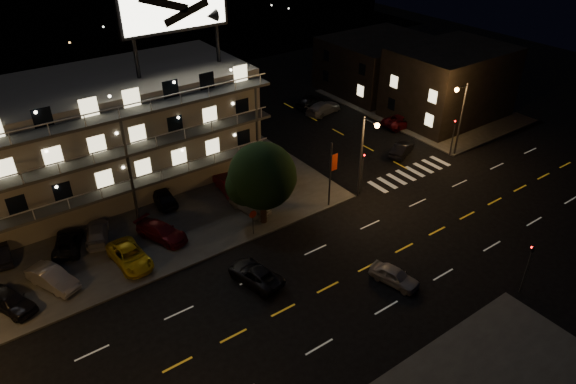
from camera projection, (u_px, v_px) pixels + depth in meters
ground at (348, 277)px, 38.59m from camera, size 140.00×140.00×0.00m
curb_nw at (80, 215)px, 45.43m from camera, size 44.00×24.00×0.15m
curb_ne at (420, 105)px, 67.24m from camera, size 16.00×24.00×0.15m
motel at (99, 135)px, 47.35m from camera, size 28.00×13.80×18.10m
side_bldg_front at (449, 83)px, 62.27m from camera, size 14.06×10.00×8.50m
side_bldg_back at (379, 64)px, 70.96m from camera, size 14.06×12.00×7.00m
streetlight_nc at (365, 149)px, 45.68m from camera, size 0.44×1.92×8.00m
streetlight_ne at (460, 113)px, 52.68m from camera, size 1.92×0.44×8.00m
signal_nw at (362, 168)px, 47.57m from camera, size 0.20×0.27×4.60m
signal_sw at (528, 265)px, 35.82m from camera, size 0.20×0.27×4.60m
signal_ne at (454, 133)px, 54.01m from camera, size 0.27×0.20×4.60m
banner_north at (331, 173)px, 45.11m from camera, size 0.83×0.16×6.40m
stop_sign at (253, 219)px, 42.12m from camera, size 0.91×0.11×2.61m
tree at (262, 178)px, 42.16m from camera, size 5.89×5.67×7.41m
lot_car_0 at (10, 301)px, 35.20m from camera, size 3.24×4.52×1.43m
lot_car_1 at (52, 278)px, 37.18m from camera, size 3.15×4.58×1.43m
lot_car_2 at (130, 256)px, 39.39m from camera, size 2.48×4.93×1.34m
lot_car_3 at (161, 232)px, 42.07m from camera, size 3.55×5.03×1.35m
lot_car_4 at (250, 203)px, 45.61m from camera, size 2.46×4.60×1.49m
lot_car_5 at (0, 252)px, 39.77m from camera, size 1.74×4.21×1.36m
lot_car_6 at (68, 242)px, 41.02m from camera, size 3.56×4.83×1.22m
lot_car_7 at (97, 233)px, 42.03m from camera, size 3.08×4.67×1.26m
lot_car_8 at (162, 196)px, 46.68m from camera, size 2.08×4.45×1.47m
lot_car_9 at (229, 184)px, 48.35m from camera, size 2.11×4.76×1.52m
side_car_0 at (402, 149)px, 55.08m from camera, size 4.36×2.93×1.36m
side_car_1 at (403, 120)px, 61.42m from camera, size 5.42×2.84×1.46m
side_car_2 at (323, 108)px, 64.67m from camera, size 5.59×3.15×1.53m
side_car_3 at (310, 101)px, 66.67m from camera, size 4.81×3.02×1.53m
road_car_east at (394, 276)px, 37.71m from camera, size 2.37×4.03×1.29m
road_car_west at (255, 274)px, 37.86m from camera, size 3.03×4.97×1.29m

